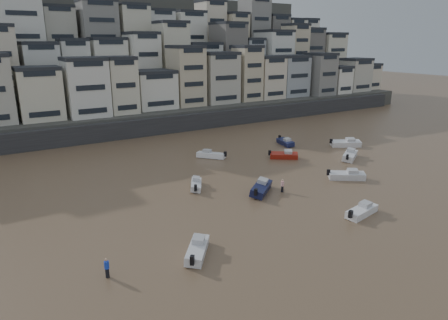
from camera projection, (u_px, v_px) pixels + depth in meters
harbor_wall at (163, 125)px, 83.59m from camera, size 140.00×3.00×3.50m
hillside at (121, 61)px, 115.18m from camera, size 141.04×66.00×50.00m
boat_a at (362, 209)px, 44.26m from camera, size 5.29×2.57×1.38m
boat_b at (347, 174)px, 55.76m from camera, size 5.48×4.59×1.49m
boat_c at (261, 187)px, 50.83m from camera, size 5.61×5.04×1.56m
boat_d at (350, 154)px, 65.40m from camera, size 5.93×4.75×1.59m
boat_e at (284, 155)px, 65.61m from camera, size 4.92×4.22×1.34m
boat_f at (196, 184)px, 52.49m from camera, size 3.48×4.65×1.23m
boat_g at (346, 142)px, 72.93m from camera, size 6.06×4.51×1.60m
boat_h at (211, 154)px, 65.94m from camera, size 4.68×5.06×1.42m
boat_i at (285, 141)px, 74.18m from camera, size 2.71×5.28×1.38m
boat_j at (197, 248)px, 36.05m from camera, size 4.54×5.15×1.42m
person_blue at (107, 268)px, 32.57m from camera, size 0.44×0.44×1.74m
person_pink at (282, 186)px, 50.99m from camera, size 0.44×0.44×1.74m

